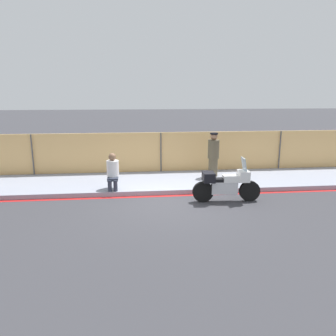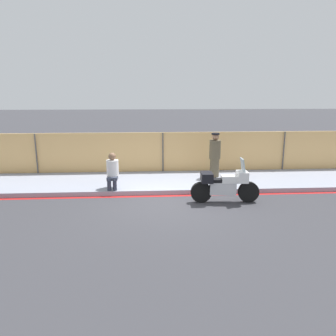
{
  "view_description": "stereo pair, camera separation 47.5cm",
  "coord_description": "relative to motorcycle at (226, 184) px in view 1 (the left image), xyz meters",
  "views": [
    {
      "loc": [
        -1.13,
        -9.82,
        3.43
      ],
      "look_at": [
        0.08,
        1.64,
        0.77
      ],
      "focal_mm": 35.0,
      "sensor_mm": 36.0,
      "label": 1
    },
    {
      "loc": [
        -0.66,
        -9.86,
        3.43
      ],
      "look_at": [
        0.08,
        1.64,
        0.77
      ],
      "focal_mm": 35.0,
      "sensor_mm": 36.0,
      "label": 2
    }
  ],
  "objects": [
    {
      "name": "sidewalk",
      "position": [
        -1.78,
        2.27,
        -0.49
      ],
      "size": [
        38.72,
        2.84,
        0.16
      ],
      "color": "#8E93A3",
      "rests_on": "ground_plane"
    },
    {
      "name": "officer_standing",
      "position": [
        0.22,
        2.64,
        0.47
      ],
      "size": [
        0.44,
        0.44,
        1.74
      ],
      "color": "brown",
      "rests_on": "sidewalk"
    },
    {
      "name": "person_seated_on_curb",
      "position": [
        -3.65,
        1.29,
        0.27
      ],
      "size": [
        0.42,
        0.66,
        1.24
      ],
      "color": "#2D3342",
      "rests_on": "sidewalk"
    },
    {
      "name": "storefront_fence",
      "position": [
        -1.78,
        3.78,
        0.33
      ],
      "size": [
        36.78,
        0.17,
        1.81
      ],
      "color": "#E5B26B",
      "rests_on": "ground_plane"
    },
    {
      "name": "motorcycle",
      "position": [
        0.0,
        0.0,
        0.0
      ],
      "size": [
        2.19,
        0.56,
        1.43
      ],
      "rotation": [
        0.0,
        0.0,
        -0.05
      ],
      "color": "black",
      "rests_on": "ground_plane"
    },
    {
      "name": "ground_plane",
      "position": [
        -1.78,
        0.0,
        -0.57
      ],
      "size": [
        120.0,
        120.0,
        0.0
      ],
      "primitive_type": "plane",
      "color": "#38383D"
    },
    {
      "name": "curb_paint_stripe",
      "position": [
        -1.78,
        0.76,
        -0.57
      ],
      "size": [
        38.72,
        0.18,
        0.01
      ],
      "color": "red",
      "rests_on": "ground_plane"
    }
  ]
}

